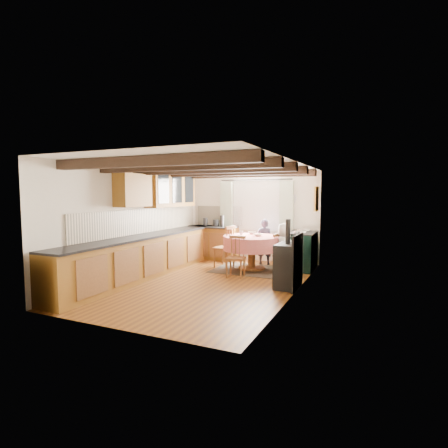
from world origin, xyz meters
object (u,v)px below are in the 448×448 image
at_px(chair_right, 284,254).
at_px(cup, 241,233).
at_px(cast_iron_stove, 288,254).
at_px(aga_range, 301,250).
at_px(child_far, 264,242).
at_px(chair_left, 224,246).
at_px(dining_table, 252,253).
at_px(child_right, 284,248).
at_px(chair_near, 236,257).

relative_size(chair_right, cup, 8.86).
bearing_deg(cast_iron_stove, aga_range, 93.47).
bearing_deg(child_far, chair_left, 39.94).
xyz_separation_m(chair_right, cup, (-1.12, 0.18, 0.41)).
height_order(chair_left, cast_iron_stove, cast_iron_stove).
height_order(cast_iron_stove, cup, cast_iron_stove).
relative_size(dining_table, child_right, 1.17).
relative_size(aga_range, cast_iron_stove, 0.75).
bearing_deg(cast_iron_stove, chair_left, 146.83).
bearing_deg(cast_iron_stove, child_far, 118.81).
relative_size(chair_left, cup, 10.07).
xyz_separation_m(chair_near, aga_range, (1.13, 1.43, 0.01)).
bearing_deg(chair_left, child_far, 142.54).
xyz_separation_m(dining_table, aga_range, (1.06, 0.60, 0.05)).
height_order(chair_left, child_far, child_far).
distance_m(chair_near, chair_right, 1.16).
xyz_separation_m(chair_near, child_far, (0.14, 1.63, 0.14)).
height_order(child_far, cup, child_far).
distance_m(cast_iron_stove, child_right, 1.22).
xyz_separation_m(dining_table, chair_near, (-0.08, -0.83, 0.04)).
relative_size(chair_left, cast_iron_stove, 0.78).
relative_size(dining_table, aga_range, 1.36).
xyz_separation_m(chair_right, child_right, (0.01, 0.01, 0.12)).
bearing_deg(cast_iron_stove, child_right, 107.33).
distance_m(chair_left, chair_right, 1.54).
height_order(chair_right, cast_iron_stove, cast_iron_stove).
xyz_separation_m(aga_range, child_right, (-0.25, -0.65, 0.12)).
xyz_separation_m(child_far, cup, (-0.38, -0.68, 0.28)).
bearing_deg(aga_range, child_far, 168.45).
bearing_deg(dining_table, chair_right, -4.45).
height_order(dining_table, child_far, child_far).
distance_m(chair_near, child_right, 1.18).
bearing_deg(chair_left, chair_near, 45.97).
relative_size(dining_table, child_far, 1.15).
distance_m(dining_table, child_right, 0.83).
bearing_deg(chair_near, cast_iron_stove, -23.91).
bearing_deg(child_far, dining_table, 81.77).
height_order(chair_near, cup, cup).
distance_m(dining_table, chair_right, 0.80).
bearing_deg(chair_left, cast_iron_stove, 65.37).
distance_m(aga_range, cast_iron_stove, 1.83).
relative_size(chair_left, chair_right, 1.14).
distance_m(chair_left, child_right, 1.55).
distance_m(chair_near, cast_iron_stove, 1.32).
height_order(dining_table, aga_range, aga_range).
height_order(chair_near, chair_left, chair_left).
distance_m(chair_left, cup, 0.55).
distance_m(chair_right, child_right, 0.12).
relative_size(dining_table, cast_iron_stove, 1.02).
bearing_deg(chair_near, child_far, 78.38).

